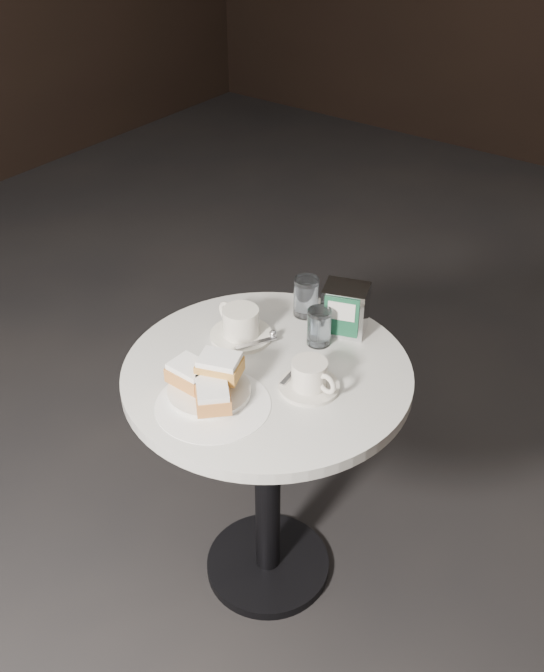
{
  "coord_description": "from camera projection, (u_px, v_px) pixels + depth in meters",
  "views": [
    {
      "loc": [
        0.86,
        -1.14,
        1.84
      ],
      "look_at": [
        0.0,
        0.02,
        0.83
      ],
      "focal_mm": 40.0,
      "sensor_mm": 36.0,
      "label": 1
    }
  ],
  "objects": [
    {
      "name": "coffee_cup_left",
      "position": [
        241.0,
        325.0,
        1.88
      ],
      "size": [
        0.19,
        0.19,
        0.08
      ],
      "rotation": [
        0.0,
        0.0,
        -0.24
      ],
      "color": "white",
      "rests_on": "cafe_table"
    },
    {
      "name": "napkin_dispenser",
      "position": [
        345.0,
        309.0,
        1.89
      ],
      "size": [
        0.13,
        0.12,
        0.13
      ],
      "rotation": [
        0.0,
        0.0,
        0.34
      ],
      "color": "silver",
      "rests_on": "cafe_table"
    },
    {
      "name": "water_glass_left",
      "position": [
        306.0,
        297.0,
        1.96
      ],
      "size": [
        0.07,
        0.07,
        0.11
      ],
      "rotation": [
        0.0,
        0.0,
        0.02
      ],
      "color": "white",
      "rests_on": "cafe_table"
    },
    {
      "name": "coffee_cup_right",
      "position": [
        310.0,
        377.0,
        1.72
      ],
      "size": [
        0.16,
        0.16,
        0.07
      ],
      "rotation": [
        0.0,
        0.0,
        -0.16
      ],
      "color": "beige",
      "rests_on": "cafe_table"
    },
    {
      "name": "water_glass_right",
      "position": [
        319.0,
        327.0,
        1.86
      ],
      "size": [
        0.07,
        0.07,
        0.1
      ],
      "rotation": [
        0.0,
        0.0,
        -0.17
      ],
      "color": "white",
      "rests_on": "cafe_table"
    },
    {
      "name": "ground",
      "position": [
        268.0,
        567.0,
        2.22
      ],
      "size": [
        7.0,
        7.0,
        0.0
      ],
      "primitive_type": "plane",
      "color": "black",
      "rests_on": "ground"
    },
    {
      "name": "beignet_plate",
      "position": [
        208.0,
        382.0,
        1.7
      ],
      "size": [
        0.25,
        0.25,
        0.09
      ],
      "rotation": [
        0.0,
        0.0,
        -0.35
      ],
      "color": "silver",
      "rests_on": "cafe_table"
    },
    {
      "name": "cafe_table",
      "position": [
        267.0,
        430.0,
        1.91
      ],
      "size": [
        0.7,
        0.7,
        0.74
      ],
      "color": "black",
      "rests_on": "ground"
    },
    {
      "name": "sugar_spill",
      "position": [
        213.0,
        405.0,
        1.69
      ],
      "size": [
        0.34,
        0.34,
        0.0
      ],
      "primitive_type": "cylinder",
      "rotation": [
        0.0,
        0.0,
        -0.39
      ],
      "color": "white",
      "rests_on": "cafe_table"
    }
  ]
}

